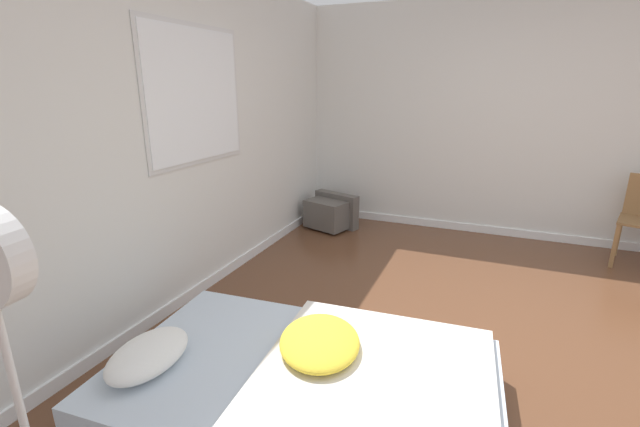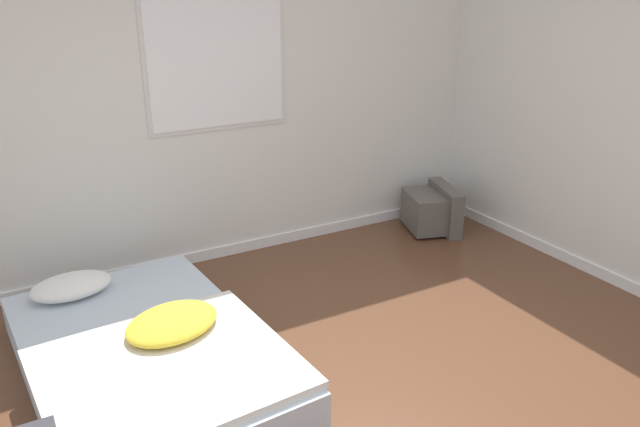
% 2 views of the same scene
% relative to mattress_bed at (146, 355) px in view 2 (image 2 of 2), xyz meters
% --- Properties ---
extents(ground_plane, '(20.00, 20.00, 0.00)m').
position_rel_mattress_bed_xyz_m(ground_plane, '(0.94, -1.03, -0.15)').
color(ground_plane, brown).
extents(wall_back, '(7.41, 0.08, 2.60)m').
position_rel_mattress_bed_xyz_m(wall_back, '(0.94, 1.41, 1.14)').
color(wall_back, silver).
rests_on(wall_back, ground_plane).
extents(mattress_bed, '(1.41, 2.11, 0.38)m').
position_rel_mattress_bed_xyz_m(mattress_bed, '(0.00, 0.00, 0.00)').
color(mattress_bed, silver).
rests_on(mattress_bed, ground_plane).
extents(crt_tv, '(0.56, 0.64, 0.42)m').
position_rel_mattress_bed_xyz_m(crt_tv, '(2.91, 0.98, 0.05)').
color(crt_tv, '#56514C').
rests_on(crt_tv, ground_plane).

